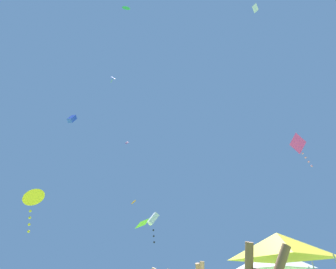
% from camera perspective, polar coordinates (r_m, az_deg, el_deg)
% --- Properties ---
extents(canopy_tent_white, '(3.37, 3.37, 3.61)m').
position_cam_1_polar(canopy_tent_white, '(17.68, 24.41, -26.03)').
color(canopy_tent_white, '#9E9EA3').
rests_on(canopy_tent_white, ground).
extents(canopy_tent_yellow, '(3.50, 3.50, 3.75)m').
position_cam_1_polar(canopy_tent_yellow, '(13.07, 25.70, -23.36)').
color(canopy_tent_yellow, '#9E9EA3').
rests_on(canopy_tent_yellow, ground).
extents(kite_green_delta, '(0.92, 0.87, 0.52)m').
position_cam_1_polar(kite_green_delta, '(24.35, -10.22, 28.32)').
color(kite_green_delta, green).
extents(kite_lime_diamond, '(1.48, 1.15, 0.95)m').
position_cam_1_polar(kite_lime_diamond, '(29.20, -6.37, -20.75)').
color(kite_lime_diamond, '#75D138').
extents(kite_white_box, '(1.28, 1.24, 3.19)m').
position_cam_1_polar(kite_white_box, '(26.79, -3.67, -20.09)').
color(kite_white_box, white).
extents(kite_pink_diamond, '(0.54, 0.40, 0.73)m').
position_cam_1_polar(kite_pink_diamond, '(44.51, -10.09, -1.96)').
color(kite_pink_diamond, pink).
extents(kite_orange_delta, '(1.07, 1.17, 0.74)m').
position_cam_1_polar(kite_orange_delta, '(37.79, -8.50, -16.03)').
color(kite_orange_delta, orange).
extents(kite_blue_box, '(0.57, 1.06, 1.23)m').
position_cam_1_polar(kite_blue_box, '(26.11, -22.49, 3.57)').
color(kite_blue_box, blue).
extents(kite_white_diamond, '(0.72, 0.70, 0.71)m').
position_cam_1_polar(kite_white_diamond, '(26.92, 20.53, 26.93)').
color(kite_white_diamond, white).
extents(kite_magenta_diamond, '(0.71, 0.70, 1.95)m').
position_cam_1_polar(kite_magenta_diamond, '(15.64, 29.37, -2.30)').
color(kite_magenta_diamond, '#D6389E').
extents(kite_blue_delta, '(0.74, 0.77, 1.41)m').
position_cam_1_polar(kite_blue_delta, '(36.27, -13.35, 13.39)').
color(kite_blue_delta, blue).
extents(kite_yellow_delta, '(1.27, 1.43, 2.46)m').
position_cam_1_polar(kite_yellow_delta, '(16.64, -30.16, -13.29)').
color(kite_yellow_delta, yellow).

